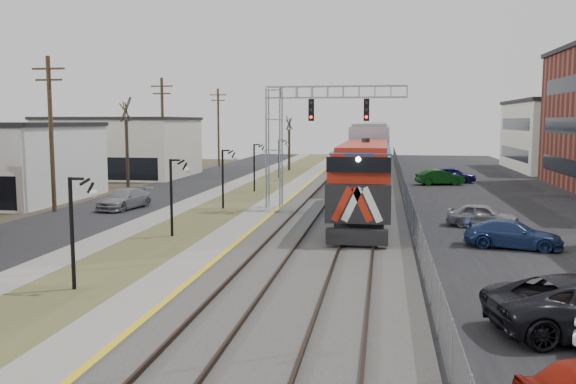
# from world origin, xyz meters

# --- Properties ---
(street_west) EXTENTS (7.00, 120.00, 0.04)m
(street_west) POSITION_xyz_m (-11.50, 35.00, 0.02)
(street_west) COLOR black
(street_west) RESTS_ON ground
(sidewalk) EXTENTS (2.00, 120.00, 0.08)m
(sidewalk) POSITION_xyz_m (-7.00, 35.00, 0.04)
(sidewalk) COLOR gray
(sidewalk) RESTS_ON ground
(grass_median) EXTENTS (4.00, 120.00, 0.06)m
(grass_median) POSITION_xyz_m (-4.00, 35.00, 0.03)
(grass_median) COLOR #4E512B
(grass_median) RESTS_ON ground
(platform) EXTENTS (2.00, 120.00, 0.24)m
(platform) POSITION_xyz_m (-1.00, 35.00, 0.12)
(platform) COLOR gray
(platform) RESTS_ON ground
(ballast_bed) EXTENTS (8.00, 120.00, 0.20)m
(ballast_bed) POSITION_xyz_m (4.00, 35.00, 0.10)
(ballast_bed) COLOR #595651
(ballast_bed) RESTS_ON ground
(parking_lot) EXTENTS (16.00, 120.00, 0.04)m
(parking_lot) POSITION_xyz_m (16.00, 35.00, 0.02)
(parking_lot) COLOR black
(parking_lot) RESTS_ON ground
(platform_edge) EXTENTS (0.24, 120.00, 0.01)m
(platform_edge) POSITION_xyz_m (-0.12, 35.00, 0.24)
(platform_edge) COLOR gold
(platform_edge) RESTS_ON platform
(track_near) EXTENTS (1.58, 120.00, 0.15)m
(track_near) POSITION_xyz_m (2.00, 35.00, 0.28)
(track_near) COLOR #2D2119
(track_near) RESTS_ON ballast_bed
(track_far) EXTENTS (1.58, 120.00, 0.15)m
(track_far) POSITION_xyz_m (5.50, 35.00, 0.28)
(track_far) COLOR #2D2119
(track_far) RESTS_ON ballast_bed
(train) EXTENTS (3.00, 108.65, 5.33)m
(train) POSITION_xyz_m (5.50, 71.79, 2.94)
(train) COLOR #13509E
(train) RESTS_ON ground
(signal_gantry) EXTENTS (9.00, 1.07, 8.15)m
(signal_gantry) POSITION_xyz_m (1.22, 27.99, 5.59)
(signal_gantry) COLOR gray
(signal_gantry) RESTS_ON ground
(lampposts) EXTENTS (0.14, 62.14, 4.00)m
(lampposts) POSITION_xyz_m (-4.00, 18.29, 2.00)
(lampposts) COLOR black
(lampposts) RESTS_ON ground
(utility_poles) EXTENTS (0.28, 80.28, 10.00)m
(utility_poles) POSITION_xyz_m (-14.50, 25.00, 5.00)
(utility_poles) COLOR #4C3823
(utility_poles) RESTS_ON ground
(fence) EXTENTS (0.04, 120.00, 1.60)m
(fence) POSITION_xyz_m (8.20, 35.00, 0.80)
(fence) COLOR gray
(fence) RESTS_ON ground
(bare_trees) EXTENTS (12.30, 42.30, 5.95)m
(bare_trees) POSITION_xyz_m (-12.66, 38.91, 2.70)
(bare_trees) COLOR #382D23
(bare_trees) RESTS_ON ground
(car_lot_d) EXTENTS (4.66, 2.64, 1.27)m
(car_lot_d) POSITION_xyz_m (12.62, 17.77, 0.64)
(car_lot_d) COLOR navy
(car_lot_d) RESTS_ON ground
(car_lot_e) EXTENTS (4.11, 2.42, 1.31)m
(car_lot_e) POSITION_xyz_m (12.12, 23.32, 0.66)
(car_lot_e) COLOR gray
(car_lot_e) RESTS_ON ground
(car_lot_f) EXTENTS (4.50, 2.44, 1.41)m
(car_lot_f) POSITION_xyz_m (11.75, 45.92, 0.70)
(car_lot_f) COLOR #0D4513
(car_lot_f) RESTS_ON ground
(car_street_b) EXTENTS (2.72, 4.91, 1.35)m
(car_street_b) POSITION_xyz_m (-10.50, 26.87, 0.67)
(car_street_b) COLOR gray
(car_street_b) RESTS_ON ground
(car_lot_g) EXTENTS (4.78, 2.74, 1.53)m
(car_lot_g) POSITION_xyz_m (13.01, 47.94, 0.77)
(car_lot_g) COLOR navy
(car_lot_g) RESTS_ON ground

